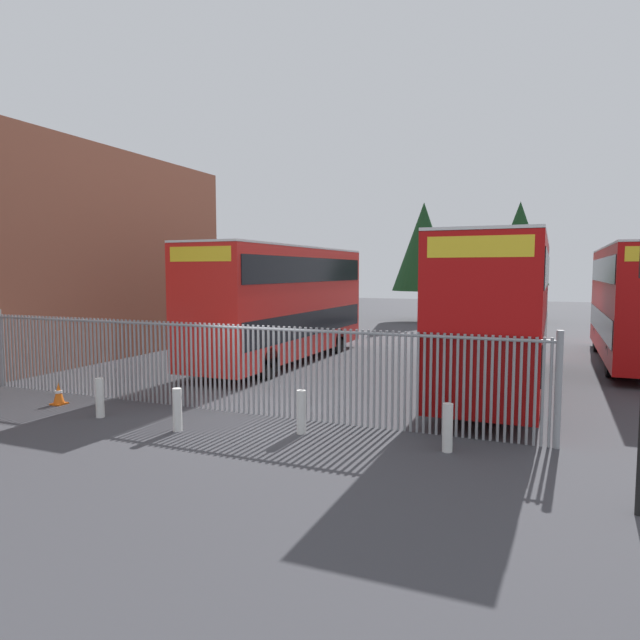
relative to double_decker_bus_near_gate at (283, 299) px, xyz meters
name	(u,v)px	position (x,y,z in m)	size (l,w,h in m)	color
ground_plane	(361,364)	(2.98, 0.60, -2.42)	(100.00, 100.00, 0.00)	#3D3D42
palisade_fence	(219,364)	(1.91, -7.40, -1.24)	(15.77, 0.14, 2.35)	gray
double_decker_bus_near_gate	(283,299)	(0.00, 0.00, 0.00)	(2.54, 10.81, 4.42)	red
double_decker_bus_behind_fence_left	(500,308)	(8.14, -1.93, 0.00)	(2.54, 10.81, 4.42)	#B70C0C
double_decker_bus_behind_fence_right	(638,300)	(12.52, 4.71, 0.00)	(2.54, 10.81, 4.42)	#B70C0C
bollard_near_left	(100,398)	(-0.37, -9.09, -1.95)	(0.20, 0.20, 0.95)	silver
bollard_center_front	(177,410)	(2.06, -9.32, -1.95)	(0.20, 0.20, 0.95)	silver
bollard_near_right	(301,412)	(4.65, -8.46, -1.95)	(0.20, 0.20, 0.95)	silver
bollard_far_right	(448,428)	(7.77, -8.46, -1.95)	(0.20, 0.20, 0.95)	silver
traffic_cone_by_gate	(59,394)	(-2.34, -8.51, -2.13)	(0.34, 0.34, 0.59)	orange
tree_tall_back	(423,247)	(1.11, 19.81, 2.77)	(4.29, 4.29, 8.27)	#4C3823
tree_short_side	(519,244)	(7.33, 21.84, 2.97)	(4.01, 4.01, 8.27)	#4C3823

